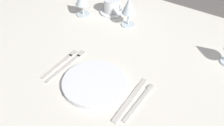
{
  "coord_description": "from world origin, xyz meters",
  "views": [
    {
      "loc": [
        0.41,
        -0.69,
        1.43
      ],
      "look_at": [
        -0.01,
        -0.08,
        0.76
      ],
      "focal_mm": 39.62,
      "sensor_mm": 36.0,
      "label": 1
    }
  ],
  "objects": [
    {
      "name": "wine_glass_centre",
      "position": [
        -0.36,
        0.17,
        0.83
      ],
      "size": [
        0.07,
        0.07,
        0.13
      ],
      "color": "silver",
      "rests_on": "dining_table"
    },
    {
      "name": "coffee_cup_left",
      "position": [
        -0.25,
        0.27,
        0.78
      ],
      "size": [
        0.11,
        0.09,
        0.07
      ],
      "color": "white",
      "rests_on": "saucer_left"
    },
    {
      "name": "dinner_knife",
      "position": [
        0.14,
        -0.19,
        0.74
      ],
      "size": [
        0.03,
        0.23,
        0.0
      ],
      "color": "beige",
      "rests_on": "dining_table"
    },
    {
      "name": "fork_outer",
      "position": [
        -0.16,
        -0.17,
        0.74
      ],
      "size": [
        0.02,
        0.23,
        0.0
      ],
      "color": "beige",
      "rests_on": "dining_table"
    },
    {
      "name": "fork_inner",
      "position": [
        -0.19,
        -0.18,
        0.74
      ],
      "size": [
        0.02,
        0.2,
        0.0
      ],
      "color": "beige",
      "rests_on": "dining_table"
    },
    {
      "name": "dinner_plate",
      "position": [
        -0.01,
        -0.2,
        0.75
      ],
      "size": [
        0.24,
        0.24,
        0.02
      ],
      "primitive_type": "cylinder",
      "color": "white",
      "rests_on": "dining_table"
    },
    {
      "name": "dining_table",
      "position": [
        0.0,
        0.0,
        0.66
      ],
      "size": [
        1.8,
        1.11,
        0.74
      ],
      "color": "silver",
      "rests_on": "ground"
    },
    {
      "name": "wine_glass_left",
      "position": [
        -0.11,
        0.22,
        0.84
      ],
      "size": [
        0.07,
        0.07,
        0.15
      ],
      "color": "silver",
      "rests_on": "dining_table"
    },
    {
      "name": "saucer_left",
      "position": [
        -0.25,
        0.27,
        0.74
      ],
      "size": [
        0.13,
        0.13,
        0.01
      ],
      "primitive_type": "cylinder",
      "color": "white",
      "rests_on": "dining_table"
    },
    {
      "name": "spoon_soup",
      "position": [
        0.18,
        -0.16,
        0.74
      ],
      "size": [
        0.03,
        0.2,
        0.01
      ],
      "color": "beige",
      "rests_on": "dining_table"
    }
  ]
}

